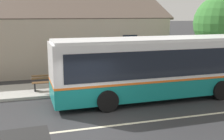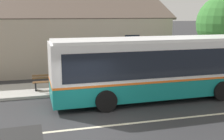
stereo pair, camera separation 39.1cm
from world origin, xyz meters
name	(u,v)px [view 2 (the right image)]	position (x,y,z in m)	size (l,w,h in m)	color
ground_plane	(91,128)	(0.00, 0.00, 0.00)	(300.00, 300.00, 0.00)	#2D2D30
sidewalk_far	(72,87)	(0.00, 6.00, 0.07)	(60.00, 3.00, 0.15)	#ADAAA3
lane_divider_stripe	(91,128)	(0.00, 0.00, 0.00)	(60.00, 0.16, 0.01)	beige
community_building	(27,42)	(-2.58, 13.37, 2.12)	(21.87, 8.48, 6.95)	tan
transit_bus	(154,67)	(3.87, 2.90, 1.70)	(10.52, 2.85, 3.16)	#147F7A
bench_by_building	(47,83)	(-1.40, 5.58, 0.56)	(1.59, 0.51, 0.94)	brown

